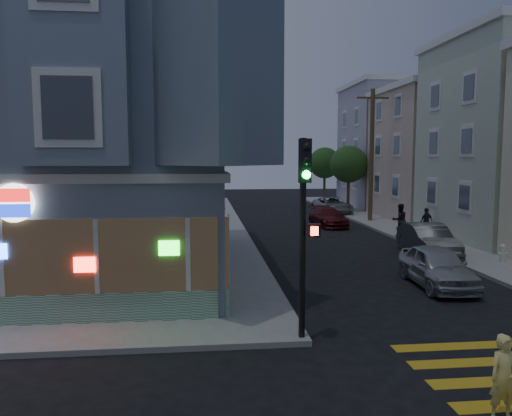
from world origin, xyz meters
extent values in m
plane|color=black|center=(0.00, 0.00, 0.00)|extent=(120.00, 120.00, 0.00)
cube|color=slate|center=(-6.00, 11.00, 5.65)|extent=(14.00, 14.00, 11.00)
cube|color=silver|center=(-6.00, 11.00, 4.00)|extent=(14.30, 14.30, 0.25)
cylinder|color=white|center=(-4.40, 3.87, 3.40)|extent=(1.00, 0.12, 1.00)
cube|color=tan|center=(19.50, 25.00, 4.65)|extent=(12.00, 8.60, 9.00)
cube|color=#A29DAD|center=(19.50, 34.00, 5.40)|extent=(12.00, 8.60, 10.50)
cylinder|color=#4C3826|center=(12.00, 24.00, 4.65)|extent=(0.30, 0.30, 9.00)
cube|color=#4C3826|center=(12.00, 24.00, 8.55)|extent=(2.20, 0.12, 0.12)
cylinder|color=#4C3826|center=(12.20, 30.00, 1.75)|extent=(0.24, 0.24, 3.20)
sphere|color=#1F4719|center=(12.20, 30.00, 3.95)|extent=(3.00, 3.00, 3.00)
cylinder|color=#4C3826|center=(12.20, 38.00, 1.75)|extent=(0.24, 0.24, 3.20)
sphere|color=#1F4719|center=(12.20, 38.00, 3.95)|extent=(3.00, 3.00, 3.00)
imported|color=#F1E87B|center=(5.57, -1.65, 0.76)|extent=(0.58, 0.39, 1.53)
imported|color=black|center=(11.30, 17.05, 1.06)|extent=(0.92, 0.74, 1.82)
imported|color=#232128|center=(13.00, 17.36, 0.92)|extent=(0.97, 0.68, 1.53)
imported|color=#ADB1B5|center=(8.60, 7.06, 0.71)|extent=(1.94, 4.29, 1.43)
imported|color=#3B3F40|center=(10.70, 12.26, 0.75)|extent=(1.95, 4.64, 1.49)
imported|color=#561316|center=(8.60, 22.42, 0.61)|extent=(2.07, 4.33, 1.22)
imported|color=#92969B|center=(10.70, 29.25, 0.68)|extent=(2.54, 5.01, 1.36)
cylinder|color=black|center=(2.80, 2.30, 2.58)|extent=(0.16, 0.16, 4.87)
cube|color=black|center=(2.80, 2.09, 4.48)|extent=(0.36, 0.33, 1.02)
sphere|color=black|center=(2.80, 1.93, 4.80)|extent=(0.19, 0.19, 0.19)
sphere|color=black|center=(2.80, 1.93, 4.48)|extent=(0.19, 0.19, 0.19)
sphere|color=#19F23F|center=(2.80, 1.93, 4.16)|extent=(0.19, 0.19, 0.19)
cube|color=black|center=(3.04, 2.12, 2.83)|extent=(0.35, 0.26, 0.31)
cube|color=#FF2614|center=(3.04, 2.02, 2.83)|extent=(0.21, 0.02, 0.21)
cylinder|color=silver|center=(13.00, 10.10, 0.44)|extent=(0.23, 0.23, 0.58)
sphere|color=silver|center=(13.00, 10.10, 0.77)|extent=(0.25, 0.25, 0.25)
cylinder|color=silver|center=(13.00, 10.10, 0.49)|extent=(0.43, 0.12, 0.12)
camera|label=1|loc=(0.40, -9.42, 4.58)|focal=35.00mm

